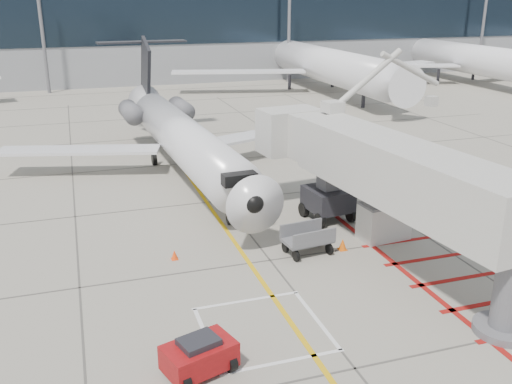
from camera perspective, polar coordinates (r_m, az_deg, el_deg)
name	(u,v)px	position (r m, az deg, el deg)	size (l,w,h in m)	color
ground_plane	(305,305)	(21.78, 4.96, -11.22)	(260.00, 260.00, 0.00)	gray
regional_jet	(192,123)	(34.02, -6.44, 6.92)	(23.21, 29.27, 7.67)	silver
jet_bridge	(400,186)	(24.33, 14.24, 0.63)	(8.29, 17.50, 7.00)	beige
pushback_tug	(199,355)	(18.12, -5.70, -15.87)	(2.13, 1.33, 1.24)	maroon
baggage_cart	(307,239)	(25.55, 5.17, -4.73)	(2.13, 1.35, 1.35)	#59595E
ground_power_unit	(384,221)	(27.54, 12.68, -2.82)	(2.27, 1.32, 1.80)	beige
cone_nose	(174,255)	(25.31, -8.16, -6.23)	(0.31, 0.31, 0.43)	#FF440D
cone_side	(343,244)	(26.23, 8.65, -5.20)	(0.38, 0.38, 0.53)	#E45A0C
terminal_building	(188,22)	(89.06, -6.85, 16.50)	(180.00, 28.00, 14.00)	gray
terminal_glass_band	(210,19)	(75.30, -4.66, 16.86)	(180.00, 0.10, 6.00)	black
bg_aircraft_c	(319,41)	(69.44, 6.33, 14.76)	(34.53, 38.36, 11.51)	silver
bg_aircraft_d	(469,39)	(80.27, 20.54, 14.11)	(33.03, 36.70, 11.01)	silver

